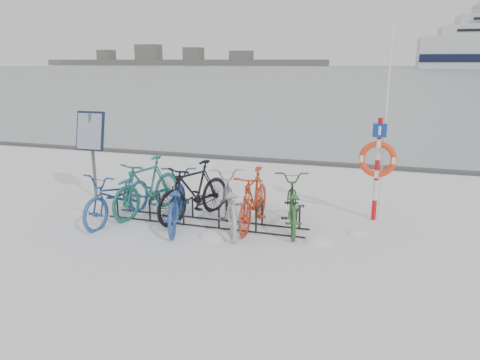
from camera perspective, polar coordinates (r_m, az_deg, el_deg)
ground at (r=9.15m, az=-4.23°, el=-5.29°), size 900.00×900.00×0.00m
ice_sheet at (r=163.06m, az=16.71°, el=12.72°), size 400.00×298.00×0.02m
quay_edge at (r=14.58m, az=4.31°, el=2.37°), size 400.00×0.25×0.10m
bike_rack at (r=9.09m, az=-4.25°, el=-4.22°), size 4.00×0.48×0.46m
info_board at (r=10.98m, az=-17.73°, el=5.09°), size 0.67×0.26×1.99m
lifebuoy_station at (r=9.34m, az=16.46°, el=2.44°), size 0.71×0.22×3.68m
shoreline at (r=295.82m, az=-7.87°, el=14.20°), size 180.00×12.00×9.50m
bike_0 at (r=9.49m, az=-14.59°, el=-1.65°), size 0.91×2.08×1.06m
bike_1 at (r=9.77m, az=-11.27°, el=-0.59°), size 1.01×2.07×1.20m
bike_2 at (r=8.98m, az=-7.83°, el=-2.25°), size 1.28×2.12×1.05m
bike_3 at (r=9.33m, az=-5.62°, el=-1.16°), size 1.25×2.01×1.17m
bike_4 at (r=8.76m, az=-1.35°, el=-2.52°), size 1.46×2.13×1.06m
bike_5 at (r=8.84m, az=1.67°, el=-2.13°), size 0.54×1.88×1.13m
bike_6 at (r=8.86m, az=6.36°, el=-2.65°), size 1.07×1.99×0.99m
snow_drifts at (r=8.79m, az=-1.62°, el=-6.10°), size 5.96×1.46×0.21m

